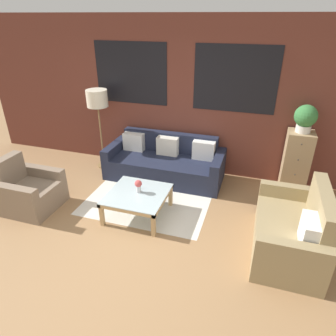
% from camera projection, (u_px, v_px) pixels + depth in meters
% --- Properties ---
extents(ground_plane, '(16.00, 16.00, 0.00)m').
position_uv_depth(ground_plane, '(130.00, 244.00, 4.05)').
color(ground_plane, '#9E754C').
extents(wall_back_brick, '(8.40, 0.09, 2.80)m').
position_uv_depth(wall_back_brick, '(181.00, 98.00, 5.47)').
color(wall_back_brick, brown).
rests_on(wall_back_brick, ground_plane).
extents(rug, '(2.00, 1.79, 0.00)m').
position_uv_depth(rug, '(151.00, 195.00, 5.13)').
color(rug, silver).
rests_on(rug, ground_plane).
extents(couch_dark, '(2.15, 0.88, 0.78)m').
position_uv_depth(couch_dark, '(165.00, 163.00, 5.61)').
color(couch_dark, '#1E2338').
rests_on(couch_dark, ground_plane).
extents(settee_vintage, '(0.80, 1.41, 0.92)m').
position_uv_depth(settee_vintage, '(292.00, 232.00, 3.79)').
color(settee_vintage, '#99845B').
rests_on(settee_vintage, ground_plane).
extents(armchair_corner, '(0.80, 0.79, 0.84)m').
position_uv_depth(armchair_corner, '(29.00, 192.00, 4.71)').
color(armchair_corner, '#84705B').
rests_on(armchair_corner, ground_plane).
extents(coffee_table, '(0.87, 0.87, 0.38)m').
position_uv_depth(coffee_table, '(137.00, 196.00, 4.50)').
color(coffee_table, silver).
rests_on(coffee_table, ground_plane).
extents(floor_lamp, '(0.39, 0.39, 1.54)m').
position_uv_depth(floor_lamp, '(97.00, 101.00, 5.55)').
color(floor_lamp, olive).
rests_on(floor_lamp, ground_plane).
extents(drawer_cabinet, '(0.42, 0.41, 1.08)m').
position_uv_depth(drawer_cabinet, '(296.00, 162.00, 5.06)').
color(drawer_cabinet, tan).
rests_on(drawer_cabinet, ground_plane).
extents(potted_plant, '(0.35, 0.35, 0.44)m').
position_uv_depth(potted_plant, '(306.00, 118.00, 4.70)').
color(potted_plant, silver).
rests_on(potted_plant, drawer_cabinet).
extents(flower_vase, '(0.11, 0.11, 0.20)m').
position_uv_depth(flower_vase, '(138.00, 185.00, 4.45)').
color(flower_vase, silver).
rests_on(flower_vase, coffee_table).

